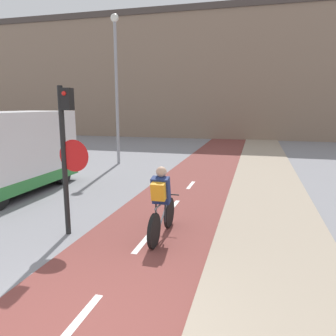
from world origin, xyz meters
TOP-DOWN VIEW (x-y plane):
  - building_row_background at (0.00, 26.60)m, footprint 60.00×5.20m
  - traffic_light_pole at (-1.67, 3.06)m, footprint 0.67×0.25m
  - street_lamp_far at (-4.19, 11.42)m, footprint 0.36×0.36m
  - cyclist_near at (0.27, 3.38)m, footprint 0.46×1.84m
  - van at (-5.31, 5.56)m, footprint 1.94×4.80m

SIDE VIEW (x-z plane):
  - cyclist_near at x=0.27m, z-range -0.04..1.49m
  - van at x=-5.31m, z-range -0.02..2.54m
  - traffic_light_pole at x=-1.67m, z-range 0.38..3.53m
  - street_lamp_far at x=-4.19m, z-range 0.75..7.48m
  - building_row_background at x=0.00m, z-range 0.01..10.54m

